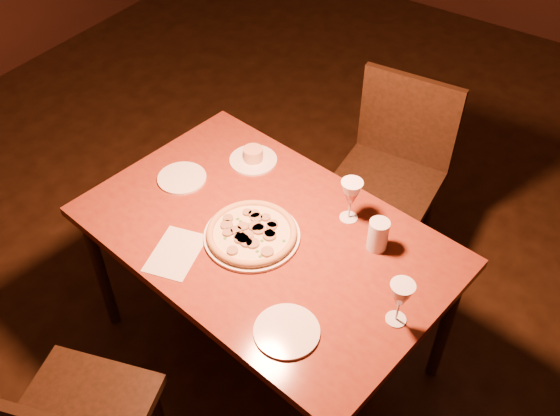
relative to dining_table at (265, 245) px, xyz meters
The scene contains 12 objects.
floor 0.68m from the dining_table, ahead, with size 7.00×7.00×0.00m, color #331E11.
dining_table is the anchor object (origin of this frame).
chair_far 0.84m from the dining_table, 80.48° to the left, with size 0.50×0.50×0.95m.
pizza_plate 0.10m from the dining_table, 122.95° to the right, with size 0.36×0.36×0.04m.
ramekin_saucer 0.43m from the dining_table, 132.02° to the left, with size 0.20×0.20×0.06m.
wine_glass_far 0.36m from the dining_table, 48.54° to the left, with size 0.08×0.08×0.18m, color #C25C51, non-canonical shape.
wine_glass_right 0.61m from the dining_table, ahead, with size 0.08×0.08×0.18m, color #C25C51, non-canonical shape.
water_tumbler 0.43m from the dining_table, 24.78° to the left, with size 0.07×0.07×0.12m, color silver.
side_plate_left 0.47m from the dining_table, behind, with size 0.20×0.20×0.01m, color silver.
side_plate_near 0.45m from the dining_table, 45.73° to the right, with size 0.22×0.22×0.01m, color silver.
menu_card 0.34m from the dining_table, 128.39° to the right, with size 0.16×0.24×0.00m, color beige.
pendant_light 0.94m from the dining_table, behind, with size 0.12×0.12×0.12m, color #FF7947.
Camera 1 is at (0.83, -1.29, 2.41)m, focal length 40.00 mm.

